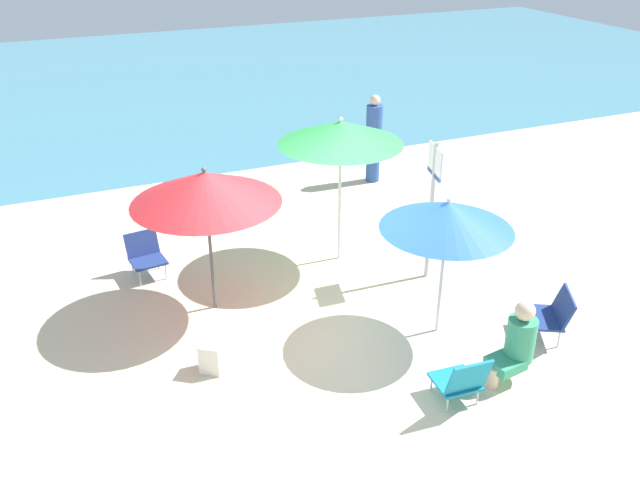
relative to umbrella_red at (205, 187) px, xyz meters
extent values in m
plane|color=beige|center=(0.94, -0.86, -1.68)|extent=(40.00, 40.00, 0.00)
cube|color=teal|center=(0.94, 12.58, -1.67)|extent=(40.00, 16.00, 0.01)
cylinder|color=#4C4C51|center=(0.00, 0.00, -0.74)|extent=(0.04, 0.04, 1.87)
cone|color=red|center=(0.00, 0.00, 0.00)|extent=(1.82, 1.82, 0.39)
sphere|color=#4C4C51|center=(0.00, 0.00, 0.23)|extent=(0.06, 0.06, 0.06)
cylinder|color=silver|center=(2.36, -1.58, -0.82)|extent=(0.04, 0.04, 1.72)
cone|color=blue|center=(2.36, -1.58, -0.12)|extent=(1.53, 1.53, 0.33)
sphere|color=silver|center=(2.36, -1.58, 0.07)|extent=(0.06, 0.06, 0.06)
cylinder|color=silver|center=(2.04, 0.59, -0.64)|extent=(0.04, 0.04, 2.08)
cone|color=green|center=(2.04, 0.59, 0.24)|extent=(1.72, 1.72, 0.31)
sphere|color=silver|center=(2.04, 0.59, 0.43)|extent=(0.06, 0.06, 0.06)
cube|color=navy|center=(-0.64, 1.11, -1.42)|extent=(0.50, 0.47, 0.03)
cube|color=navy|center=(-0.66, 1.33, -1.25)|extent=(0.47, 0.19, 0.34)
cylinder|color=silver|center=(-0.43, 0.97, -1.56)|extent=(0.02, 0.02, 0.24)
cylinder|color=silver|center=(-0.80, 0.92, -1.56)|extent=(0.02, 0.02, 0.24)
cylinder|color=silver|center=(-0.48, 1.30, -1.56)|extent=(0.02, 0.02, 0.24)
cylinder|color=silver|center=(-0.84, 1.26, -1.56)|extent=(0.02, 0.02, 0.24)
cube|color=teal|center=(1.86, -2.72, -1.46)|extent=(0.47, 0.47, 0.03)
cube|color=teal|center=(1.84, -2.96, -1.24)|extent=(0.45, 0.20, 0.44)
cylinder|color=silver|center=(1.70, -2.53, -1.58)|extent=(0.02, 0.02, 0.20)
cylinder|color=silver|center=(2.05, -2.56, -1.58)|extent=(0.02, 0.02, 0.20)
cylinder|color=silver|center=(1.67, -2.88, -1.58)|extent=(0.02, 0.02, 0.20)
cylinder|color=silver|center=(2.03, -2.91, -1.58)|extent=(0.02, 0.02, 0.20)
cube|color=navy|center=(3.46, -2.17, -1.42)|extent=(0.63, 0.69, 0.03)
cube|color=navy|center=(3.65, -2.27, -1.25)|extent=(0.39, 0.55, 0.34)
cylinder|color=silver|center=(3.21, -2.28, -1.56)|extent=(0.02, 0.02, 0.24)
cylinder|color=silver|center=(3.42, -1.89, -1.56)|extent=(0.02, 0.02, 0.24)
cylinder|color=silver|center=(3.49, -2.44, -1.56)|extent=(0.02, 0.02, 0.24)
cylinder|color=silver|center=(3.71, -2.05, -1.56)|extent=(0.02, 0.02, 0.24)
cube|color=#389970|center=(2.50, -2.72, -1.42)|extent=(0.40, 0.37, 0.12)
cylinder|color=beige|center=(2.34, -2.74, -1.55)|extent=(0.12, 0.12, 0.26)
cylinder|color=#389970|center=(2.68, -2.70, -1.17)|extent=(0.32, 0.32, 0.50)
sphere|color=beige|center=(2.68, -2.70, -0.81)|extent=(0.22, 0.22, 0.22)
cylinder|color=#2D519E|center=(3.89, 3.12, -1.25)|extent=(0.25, 0.25, 0.85)
cylinder|color=#2D519E|center=(3.89, 3.12, -0.53)|extent=(0.30, 0.30, 0.59)
sphere|color=beige|center=(3.89, 3.12, -0.14)|extent=(0.19, 0.19, 0.19)
cylinder|color=#ADADB2|center=(2.94, -0.38, -0.70)|extent=(0.06, 0.06, 1.96)
cube|color=white|center=(2.94, -0.38, 0.03)|extent=(0.14, 0.48, 0.41)
cube|color=navy|center=(2.94, -0.38, -0.15)|extent=(0.14, 0.48, 0.06)
cube|color=silver|center=(-0.37, -1.26, -1.50)|extent=(0.32, 0.32, 0.36)
camera|label=1|loc=(-1.65, -7.31, 3.06)|focal=37.69mm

